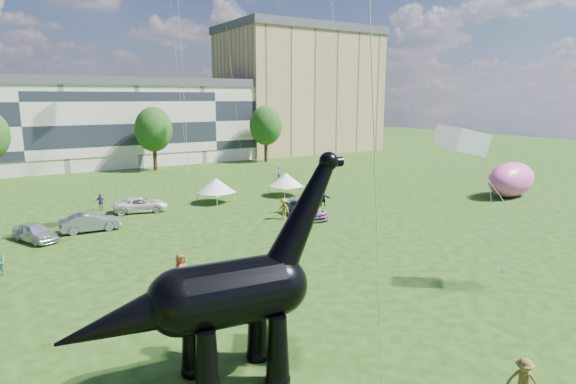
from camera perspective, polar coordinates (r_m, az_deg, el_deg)
ground at (r=21.21m, az=6.51°, el=-17.71°), size 220.00×220.00×0.00m
terrace_row at (r=76.67m, az=-29.23°, el=6.60°), size 78.00×11.00×12.00m
apartment_block at (r=94.79m, az=1.24°, el=11.63°), size 28.00×18.00×22.00m
tree_mid_right at (r=70.39m, az=-15.68°, el=7.56°), size 5.20×5.20×9.44m
tree_far_right at (r=77.37m, az=-2.66°, el=8.24°), size 5.20×5.20×9.44m
dinosaur_sculpture at (r=17.55m, az=-7.97°, el=-12.40°), size 10.51×3.17×8.56m
car_silver at (r=39.18m, az=-27.80°, el=-4.24°), size 3.10×4.32×1.37m
car_grey at (r=40.26m, az=-22.39°, el=-3.35°), size 4.43×1.73×1.44m
car_white at (r=45.51m, az=-17.05°, el=-1.45°), size 5.16×3.29×1.32m
car_dark at (r=41.66m, az=2.17°, el=-2.05°), size 2.03×4.84×1.40m
gazebo_near at (r=47.58m, az=-8.53°, el=0.79°), size 4.69×4.69×2.49m
gazebo_far at (r=50.53m, az=-0.24°, el=1.47°), size 3.98×3.98×2.44m
inflatable_pink at (r=55.22m, az=24.95°, el=1.35°), size 7.73×4.77×3.61m
visitors at (r=33.08m, az=-12.48°, el=-5.56°), size 48.51×43.89×1.87m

